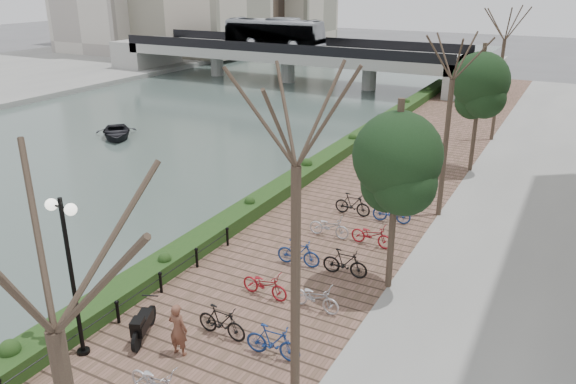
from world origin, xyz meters
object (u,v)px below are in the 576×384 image
Objects in this scene: lamppost at (67,244)px; motorcycle at (144,322)px; boat at (116,132)px; pedestrian at (178,329)px.

lamppost is 2.90× the size of motorcycle.
boat is at bearing 131.94° from lamppost.
lamppost is at bearing 24.57° from pedestrian.
pedestrian is at bearing -86.96° from boat.
pedestrian reaches higher than boat.
lamppost reaches higher than boat.
lamppost is 3.38m from motorcycle.
pedestrian is 25.91m from boat.
motorcycle reaches higher than boat.
motorcycle is 0.41× the size of boat.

